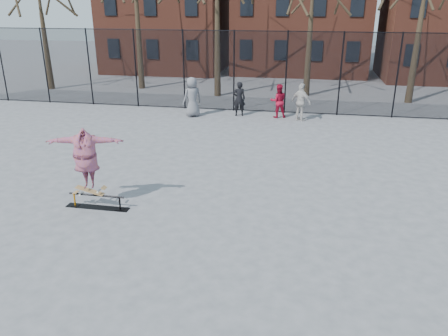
% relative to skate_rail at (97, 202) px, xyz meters
% --- Properties ---
extents(ground, '(100.00, 100.00, 0.00)m').
position_rel_skate_rail_xyz_m(ground, '(3.22, -1.12, -0.15)').
color(ground, '#5E5E62').
extents(skate_rail, '(1.79, 0.27, 0.39)m').
position_rel_skate_rail_xyz_m(skate_rail, '(0.00, 0.00, 0.00)').
color(skate_rail, black).
rests_on(skate_rail, ground).
extents(skateboard, '(0.85, 0.20, 0.10)m').
position_rel_skate_rail_xyz_m(skateboard, '(-0.17, 0.00, 0.29)').
color(skateboard, '#9C6E3E').
rests_on(skateboard, skate_rail).
extents(skater, '(2.11, 0.99, 1.66)m').
position_rel_skate_rail_xyz_m(skater, '(-0.17, 0.00, 1.17)').
color(skater, '#723D99').
rests_on(skater, skateboard).
extents(bystander_grey, '(1.11, 1.06, 1.91)m').
position_rel_skate_rail_xyz_m(bystander_grey, '(0.05, 10.32, 0.80)').
color(bystander_grey, slate).
rests_on(bystander_grey, ground).
extents(bystander_black, '(0.69, 0.54, 1.68)m').
position_rel_skate_rail_xyz_m(bystander_black, '(2.26, 10.88, 0.68)').
color(bystander_black, black).
rests_on(bystander_black, ground).
extents(bystander_red, '(0.91, 0.79, 1.61)m').
position_rel_skate_rail_xyz_m(bystander_red, '(4.16, 10.88, 0.65)').
color(bystander_red, '#A20E28').
rests_on(bystander_red, ground).
extents(bystander_white, '(1.10, 0.94, 1.76)m').
position_rel_skate_rail_xyz_m(bystander_white, '(5.25, 10.45, 0.73)').
color(bystander_white, beige).
rests_on(bystander_white, ground).
extents(fence, '(34.03, 0.07, 4.00)m').
position_rel_skate_rail_xyz_m(fence, '(3.21, 11.88, 1.90)').
color(fence, black).
rests_on(fence, ground).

